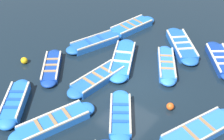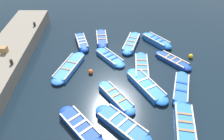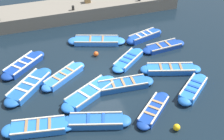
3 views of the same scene
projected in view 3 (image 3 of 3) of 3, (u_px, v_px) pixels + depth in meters
The scene contains 20 objects.
ground_plane at pixel (103, 78), 18.85m from camera, with size 120.00×120.00×0.00m, color black.
boat_bow_out at pixel (90, 93), 17.42m from camera, with size 2.77×3.89×0.40m.
boat_inner_gap at pixel (144, 36), 22.51m from camera, with size 1.51×3.14×0.45m.
boat_outer_left at pixel (38, 128), 15.31m from camera, with size 1.51×3.68×0.40m.
boat_drifting at pixel (193, 89), 17.67m from camera, with size 2.58×2.94×0.46m.
boat_end_of_row at pixel (64, 76), 18.69m from camera, with size 2.56×3.21×0.40m.
boat_near_quay at pixel (171, 69), 19.27m from camera, with size 1.90×3.84×0.40m.
boat_far_corner at pixel (29, 86), 17.90m from camera, with size 3.42×3.32×0.42m.
boat_outer_right at pixel (154, 110), 16.36m from camera, with size 2.67×2.85×0.35m.
boat_centre at pixel (128, 60), 20.14m from camera, with size 2.60×3.00×0.36m.
boat_alongside at pixel (96, 121), 15.65m from camera, with size 1.84×3.65×0.41m.
boat_mid_row at pixel (164, 47), 21.45m from camera, with size 1.11×3.28×0.35m.
boat_broadside at pixel (97, 41), 22.07m from camera, with size 2.22×4.15×0.37m.
boat_stern_in at pixel (24, 65), 19.65m from camera, with size 2.98×3.22×0.40m.
boat_tucked at pixel (123, 85), 18.01m from camera, with size 1.12×3.74×0.41m.
quay_wall at pixel (71, 10), 25.26m from camera, with size 2.88×17.86×1.05m.
bollard_mid_north at pixel (73, 8), 24.01m from camera, with size 0.20×0.20×0.35m, color black.
wooden_crate at pixel (87, 0), 25.15m from camera, with size 0.44×0.44×0.44m, color olive.
buoy_orange_near at pixel (96, 54), 20.70m from camera, with size 0.33×0.33×0.33m, color #E05119.
buoy_yellow_far at pixel (177, 127), 15.31m from camera, with size 0.35×0.35×0.35m, color #EAB214.
Camera 3 is at (14.36, -4.27, 11.46)m, focal length 50.00 mm.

